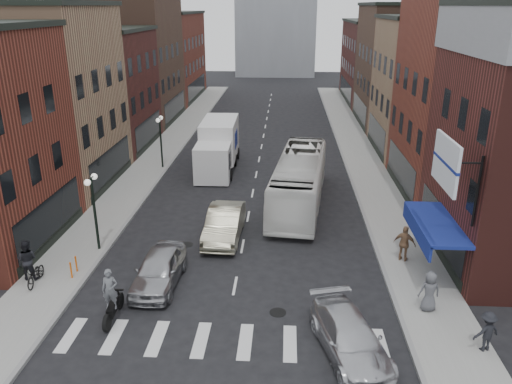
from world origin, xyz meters
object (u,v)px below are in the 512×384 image
ped_right_a (487,331)px  ped_right_c (429,291)px  streetlamp_near (93,199)px  transit_bus (299,180)px  box_truck (218,147)px  ped_right_b (405,244)px  sedan_left_far (224,224)px  sedan_left_near (159,269)px  curb_car (350,338)px  streetlamp_far (160,132)px  motorcycle_rider (111,297)px  billboard_sign (448,164)px  parked_bicycle (36,274)px  ped_left_solo (27,260)px  bike_rack (74,267)px

ped_right_a → ped_right_c: bearing=-80.2°
streetlamp_near → transit_bus: 12.78m
box_truck → ped_right_b: 18.25m
transit_bus → sedan_left_far: transit_bus is taller
sedan_left_near → ped_right_a: (13.05, -4.04, 0.15)m
box_truck → curb_car: (7.68, -21.58, -1.10)m
streetlamp_far → motorcycle_rider: bearing=-82.2°
motorcycle_rider → ped_right_c: bearing=-0.4°
streetlamp_near → box_truck: streetlamp_near is taller
motorcycle_rider → billboard_sign: bearing=4.2°
transit_bus → curb_car: bearing=-77.3°
streetlamp_near → ped_right_b: streetlamp_near is taller
box_truck → streetlamp_near: bearing=-108.2°
parked_bicycle → ped_left_solo: 0.82m
bike_rack → transit_bus: 14.59m
transit_bus → sedan_left_far: 6.69m
transit_bus → ped_right_c: bearing=-60.0°
ped_right_b → streetlamp_near: bearing=25.0°
box_truck → transit_bus: bearing=-49.6°
curb_car → ped_left_solo: (-14.18, 4.30, 0.41)m
streetlamp_far → motorcycle_rider: streetlamp_far is taller
motorcycle_rider → curb_car: (9.33, -1.57, -0.37)m
streetlamp_far → ped_right_a: 27.17m
sedan_left_near → curb_car: bearing=-26.8°
billboard_sign → sedan_left_near: (-12.04, 0.43, -5.34)m
sedan_left_far → parked_bicycle: sedan_left_far is taller
bike_rack → motorcycle_rider: (2.93, -3.20, 0.53)m
bike_rack → parked_bicycle: 1.64m
parked_bicycle → ped_right_c: 17.24m
streetlamp_near → motorcycle_rider: (2.73, -5.90, -1.83)m
motorcycle_rider → ped_left_solo: size_ratio=1.19×
motorcycle_rider → curb_car: size_ratio=0.47×
billboard_sign → parked_bicycle: (-17.59, -0.05, -5.53)m
billboard_sign → ped_right_c: billboard_sign is taller
billboard_sign → streetlamp_near: (-15.99, 3.50, -3.22)m
motorcycle_rider → transit_bus: transit_bus is taller
billboard_sign → box_truck: size_ratio=0.44×
streetlamp_far → box_truck: streetlamp_far is taller
transit_bus → parked_bicycle: bearing=-131.9°
ped_right_c → billboard_sign: bearing=-113.7°
box_truck → sedan_left_near: size_ratio=1.83×
billboard_sign → ped_left_solo: billboard_sign is taller
bike_rack → ped_right_b: size_ratio=0.44×
transit_bus → sedan_left_near: size_ratio=2.52×
box_truck → curb_car: bearing=-71.4°
streetlamp_far → ped_left_solo: streetlamp_far is taller
transit_bus → box_truck: bearing=137.9°
curb_car → billboard_sign: bearing=30.5°
box_truck → ped_right_c: 21.85m
sedan_left_near → ped_right_a: size_ratio=2.92×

